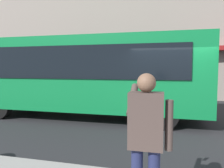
{
  "coord_description": "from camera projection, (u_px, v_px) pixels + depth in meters",
  "views": [
    {
      "loc": [
        0.22,
        7.02,
        1.91
      ],
      "look_at": [
        2.06,
        -0.44,
        1.33
      ],
      "focal_mm": 34.25,
      "sensor_mm": 36.0,
      "label": 1
    }
  ],
  "objects": [
    {
      "name": "building_facade_far",
      "position": [
        170.0,
        1.0,
        13.01
      ],
      "size": [
        28.0,
        1.55,
        12.0
      ],
      "color": "gray",
      "rests_on": "ground_plane"
    },
    {
      "name": "ground_plane",
      "position": [
        171.0,
        127.0,
        6.89
      ],
      "size": [
        60.0,
        60.0,
        0.0
      ],
      "primitive_type": "plane",
      "color": "#232326"
    },
    {
      "name": "pedestrian_photographer",
      "position": [
        146.0,
        134.0,
        2.5
      ],
      "size": [
        0.53,
        0.52,
        1.7
      ],
      "color": "#1E2347",
      "rests_on": "sidewalk_curb"
    },
    {
      "name": "red_bus",
      "position": [
        84.0,
        74.0,
        8.28
      ],
      "size": [
        9.05,
        2.54,
        3.08
      ],
      "color": "#0F7238",
      "rests_on": "ground_plane"
    }
  ]
}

